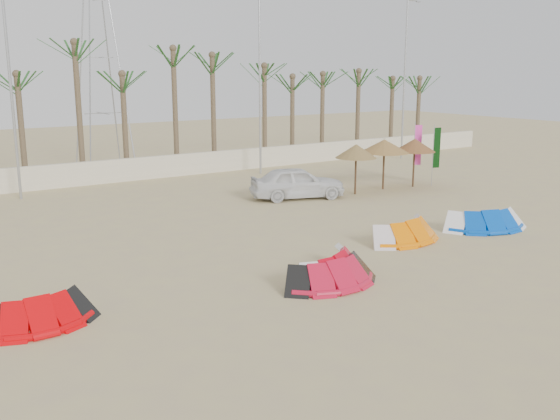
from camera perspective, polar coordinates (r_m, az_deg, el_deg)
ground at (r=18.35m, az=10.63°, el=-7.39°), size 120.00×120.00×0.00m
boundary_wall at (r=36.71m, az=-14.13°, el=3.56°), size 60.00×0.30×1.30m
palm_line at (r=37.92m, az=-14.45°, el=12.62°), size 52.00×4.00×7.70m
lamp_b at (r=32.77m, az=-23.39°, el=10.86°), size 1.25×0.14×11.00m
lamp_c at (r=38.02m, az=-1.80°, el=11.98°), size 1.25×0.14×11.00m
lamp_d at (r=45.57m, az=11.35°, el=11.86°), size 1.25×0.14×11.00m
pylon at (r=42.74m, az=-15.61°, el=3.83°), size 3.00×3.00×14.00m
kite_red_left at (r=16.87m, az=-21.55°, el=-8.41°), size 2.94×1.59×0.90m
kite_red_mid at (r=18.65m, az=4.22°, el=-5.50°), size 3.15×1.55×0.90m
kite_red_right at (r=19.31m, az=4.40°, el=-4.87°), size 3.61×2.56×0.90m
kite_orange at (r=23.81m, az=10.97°, el=-1.67°), size 3.55×1.96×0.90m
kite_blue at (r=26.26m, az=17.79°, el=-0.72°), size 3.78×2.47×0.90m
parasol_left at (r=31.92m, az=6.98°, el=5.36°), size 2.12×2.12×2.57m
parasol_mid at (r=33.50m, az=9.52°, el=5.78°), size 2.65×2.65×2.66m
parasol_right at (r=34.55m, az=12.21°, el=5.81°), size 2.25×2.25×2.62m
flag_pink at (r=35.87m, az=12.36°, el=5.68°), size 0.44×0.18×3.44m
flag_green at (r=35.18m, az=14.02°, el=5.40°), size 0.45×0.12×3.37m
car at (r=30.83m, az=1.60°, el=2.52°), size 5.00×3.26×1.58m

